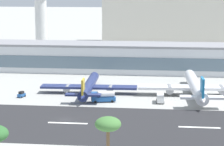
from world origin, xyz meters
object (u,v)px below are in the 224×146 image
object	(u,v)px
service_box_truck_2	(160,98)
service_baggage_tug_0	(21,94)
distant_hotel_block	(177,12)
palm_tree_0	(108,127)
airliner_blue_tail_gate_1	(196,87)
control_tower	(41,12)
terminal_building	(143,58)
service_fuel_truck_1	(103,96)
airliner_gold_tail_gate_0	(89,87)

from	to	relation	value
service_box_truck_2	service_baggage_tug_0	bearing A→B (deg)	84.50
distant_hotel_block	palm_tree_0	xyz separation A→B (m)	(-18.56, -247.04, -8.60)
service_baggage_tug_0	airliner_blue_tail_gate_1	bearing A→B (deg)	117.15
palm_tree_0	control_tower	bearing A→B (deg)	108.96
control_tower	palm_tree_0	distance (m)	175.05
service_box_truck_2	control_tower	bearing A→B (deg)	33.06
terminal_building	control_tower	xyz separation A→B (m)	(-57.09, 32.95, 18.93)
service_fuel_truck_1	service_box_truck_2	distance (m)	19.98
service_box_truck_2	palm_tree_0	distance (m)	75.13
terminal_building	service_box_truck_2	world-z (taller)	terminal_building
distant_hotel_block	service_box_truck_2	size ratio (longest dim) A/B	16.73
airliner_blue_tail_gate_1	service_baggage_tug_0	size ratio (longest dim) A/B	14.14
terminal_building	service_baggage_tug_0	xyz separation A→B (m)	(-41.59, -56.18, -5.65)
distant_hotel_block	service_box_truck_2	xyz separation A→B (m)	(-9.09, -173.39, -20.03)
airliner_gold_tail_gate_0	service_baggage_tug_0	xyz separation A→B (m)	(-23.64, -8.14, -1.75)
airliner_gold_tail_gate_0	service_box_truck_2	bearing A→B (deg)	-113.34
airliner_blue_tail_gate_1	palm_tree_0	world-z (taller)	palm_tree_0
service_fuel_truck_1	palm_tree_0	world-z (taller)	palm_tree_0
airliner_blue_tail_gate_1	service_box_truck_2	size ratio (longest dim) A/B	8.20
terminal_building	airliner_gold_tail_gate_0	bearing A→B (deg)	-110.49
airliner_gold_tail_gate_0	service_box_truck_2	distance (m)	29.06
control_tower	airliner_blue_tail_gate_1	bearing A→B (deg)	-45.28
distant_hotel_block	airliner_gold_tail_gate_0	distance (m)	167.95
service_fuel_truck_1	service_box_truck_2	xyz separation A→B (m)	(19.91, 1.59, -0.24)
control_tower	airliner_gold_tail_gate_0	size ratio (longest dim) A/B	1.03
airliner_gold_tail_gate_0	control_tower	bearing A→B (deg)	23.64
airliner_gold_tail_gate_0	palm_tree_0	size ratio (longest dim) A/B	2.77
service_baggage_tug_0	palm_tree_0	xyz separation A→B (m)	(41.25, -76.01, 12.17)
airliner_blue_tail_gate_1	service_baggage_tug_0	world-z (taller)	airliner_blue_tail_gate_1
terminal_building	control_tower	distance (m)	68.58
airliner_blue_tail_gate_1	service_box_truck_2	world-z (taller)	airliner_blue_tail_gate_1
terminal_building	airliner_gold_tail_gate_0	world-z (taller)	terminal_building
terminal_building	service_box_truck_2	bearing A→B (deg)	-81.13
airliner_gold_tail_gate_0	service_baggage_tug_0	distance (m)	25.06
service_fuel_truck_1	distant_hotel_block	bearing A→B (deg)	-112.96
airliner_gold_tail_gate_0	service_box_truck_2	size ratio (longest dim) A/B	6.88
service_fuel_truck_1	airliner_gold_tail_gate_0	bearing A→B (deg)	-72.86
airliner_blue_tail_gate_1	service_baggage_tug_0	bearing A→B (deg)	95.25
airliner_blue_tail_gate_1	palm_tree_0	size ratio (longest dim) A/B	3.30
distant_hotel_block	airliner_blue_tail_gate_1	distance (m)	162.92
control_tower	airliner_gold_tail_gate_0	distance (m)	92.80
service_baggage_tug_0	service_fuel_truck_1	bearing A→B (deg)	101.61
terminal_building	service_fuel_truck_1	bearing A→B (deg)	-100.16
terminal_building	control_tower	size ratio (longest dim) A/B	3.59
airliner_gold_tail_gate_0	airliner_blue_tail_gate_1	distance (m)	40.03
service_baggage_tug_0	service_box_truck_2	bearing A→B (deg)	106.25
service_baggage_tug_0	service_box_truck_2	distance (m)	50.78
service_fuel_truck_1	terminal_building	bearing A→B (deg)	-113.71
terminal_building	service_baggage_tug_0	size ratio (longest dim) A/B	43.78
service_box_truck_2	airliner_blue_tail_gate_1	bearing A→B (deg)	-51.00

